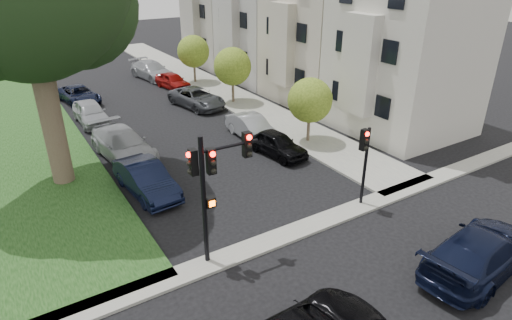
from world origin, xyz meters
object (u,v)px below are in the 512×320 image
traffic_signal_main (213,176)px  car_parked_5 (146,179)px  small_tree_c (193,51)px  car_parked_6 (123,144)px  small_tree_a (310,100)px  car_parked_1 (252,127)px  car_parked_4 (152,70)px  car_parked_8 (79,95)px  car_parked_7 (91,113)px  car_parked_0 (277,144)px  car_cross_far (481,251)px  car_parked_2 (197,98)px  traffic_signal_secondary (365,153)px  car_parked_3 (173,81)px  small_tree_b (232,66)px

traffic_signal_main → car_parked_5: bearing=95.0°
small_tree_c → car_parked_6: 15.87m
traffic_signal_main → small_tree_a: bearing=35.6°
car_parked_1 → car_parked_4: 17.04m
car_parked_8 → car_parked_4: bearing=21.4°
car_parked_7 → car_parked_8: (0.28, 5.05, -0.10)m
car_parked_0 → car_parked_4: (-0.07, 19.85, 0.10)m
small_tree_a → car_cross_far: 12.57m
traffic_signal_main → car_parked_4: (6.94, 26.20, -2.60)m
car_parked_4 → car_cross_far: bearing=-98.6°
car_parked_5 → car_parked_7: bearing=84.7°
small_tree_c → car_parked_7: small_tree_c is taller
car_parked_2 → car_parked_5: (-7.42, -10.53, 0.05)m
small_tree_a → car_parked_1: size_ratio=0.92×
car_cross_far → car_parked_2: (-0.52, 21.88, -0.10)m
traffic_signal_secondary → car_parked_4: traffic_signal_secondary is taller
car_parked_2 → car_parked_0: bearing=-100.0°
traffic_signal_secondary → car_parked_3: (0.27, 22.10, -1.88)m
car_parked_2 → car_parked_3: size_ratio=1.27×
traffic_signal_secondary → car_parked_3: 22.18m
car_parked_1 → car_parked_8: size_ratio=0.92×
car_parked_6 → car_parked_5: bearing=-99.7°
small_tree_b → car_parked_7: small_tree_b is taller
small_tree_c → car_cross_far: (-2.20, -28.13, -1.94)m
traffic_signal_main → car_parked_0: (7.01, 6.35, -2.70)m
car_parked_7 → car_parked_8: size_ratio=0.94×
small_tree_b → car_parked_8: 11.79m
small_tree_b → car_parked_5: bearing=-135.5°
traffic_signal_secondary → car_parked_2: 16.65m
traffic_signal_secondary → car_parked_7: (-7.50, 17.05, -1.81)m
car_parked_0 → car_parked_7: (-7.51, 10.66, 0.07)m
small_tree_b → car_parked_6: 11.45m
small_tree_b → car_parked_1: bearing=-110.2°
small_tree_a → car_parked_5: bearing=-175.0°
traffic_signal_secondary → car_parked_3: bearing=89.3°
car_cross_far → car_parked_5: 13.85m
small_tree_a → car_parked_2: bearing=105.8°
small_tree_b → car_parked_5: small_tree_b is taller
car_parked_0 → car_parked_4: bearing=82.3°
small_tree_b → car_parked_4: 10.80m
car_parked_0 → car_parked_6: bearing=142.5°
small_tree_b → car_parked_2: size_ratio=0.84×
car_parked_4 → car_parked_6: bearing=-124.1°
small_tree_b → car_parked_5: (-10.14, -9.95, -2.02)m
small_tree_b → car_parked_0: (-2.60, -9.58, -2.10)m
small_tree_a → car_parked_6: small_tree_a is taller
car_parked_0 → car_parked_4: 19.85m
car_parked_5 → car_parked_6: 4.52m
car_parked_6 → car_parked_0: bearing=-36.1°
car_parked_3 → car_parked_8: (-7.49, 0.01, -0.03)m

